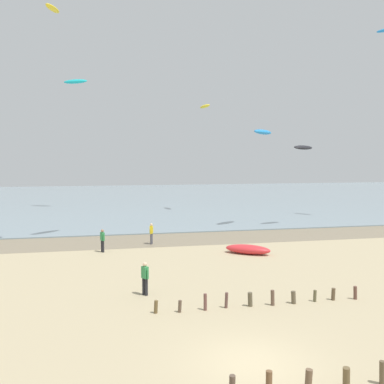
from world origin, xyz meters
name	(u,v)px	position (x,y,z in m)	size (l,w,h in m)	color
ground_plane	(251,363)	(0.00, 0.00, 0.00)	(160.00, 160.00, 0.00)	tan
wet_sand_strip	(164,240)	(0.00, 22.11, 0.00)	(120.00, 5.80, 0.01)	#84755B
sea	(135,198)	(0.00, 60.02, 0.05)	(160.00, 70.00, 0.10)	#7F939E
groyne_near	(265,299)	(2.52, 5.21, 0.32)	(10.08, 0.30, 0.77)	brown
person_nearest_camera	(145,277)	(-2.91, 7.87, 0.92)	(0.37, 0.50, 1.71)	#232328
person_mid_beach	(102,240)	(-5.11, 18.38, 0.92)	(0.34, 0.53, 1.71)	#232328
person_by_waterline	(151,233)	(-1.24, 20.58, 0.92)	(0.33, 0.54, 1.71)	#4C4C56
grounded_kite	(248,249)	(5.30, 15.67, 0.33)	(3.33, 1.20, 0.67)	red
kite_aloft_1	(263,132)	(10.65, 26.89, 9.59)	(2.99, 0.96, 0.48)	#2384D1
kite_aloft_3	(303,147)	(14.79, 26.39, 8.06)	(2.50, 0.80, 0.40)	black
kite_aloft_5	(205,106)	(7.74, 39.82, 13.60)	(2.61, 0.84, 0.42)	yellow
kite_aloft_6	(52,8)	(-8.43, 20.01, 17.92)	(1.89, 0.60, 0.30)	yellow
kite_aloft_7	(75,81)	(-8.60, 45.68, 17.17)	(3.43, 1.10, 0.55)	#19B2B7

